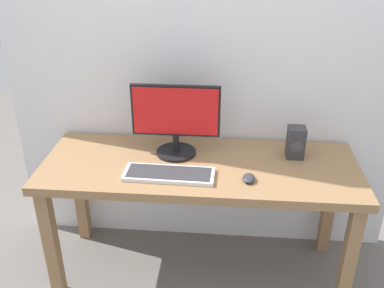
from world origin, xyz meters
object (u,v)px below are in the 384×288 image
Objects in this scene: speaker_right at (296,142)px; monitor at (176,118)px; desk at (200,179)px; keyboard_primary at (169,174)px; mouse at (249,178)px.

monitor is at bearing -179.08° from speaker_right.
keyboard_primary is at bearing -136.60° from desk.
speaker_right reaches higher than mouse.
monitor reaches higher than keyboard_primary.
desk is 0.24m from keyboard_primary.
monitor is at bearing 141.30° from desk.
monitor is 5.36× the size of mouse.
keyboard_primary is 2.64× the size of speaker_right.
desk is at bearing -166.60° from speaker_right.
monitor reaches higher than speaker_right.
desk is 0.57m from speaker_right.
keyboard_primary is at bearing -91.82° from monitor.
monitor is 0.68m from speaker_right.
mouse is 0.51× the size of speaker_right.
speaker_right is at bearing 13.40° from desk.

